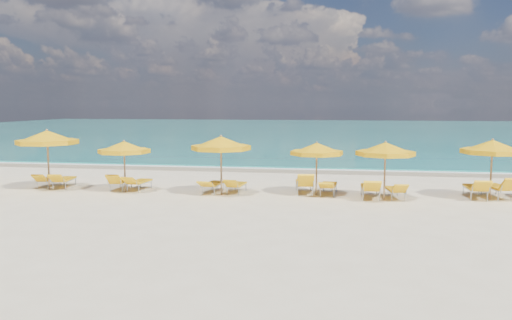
# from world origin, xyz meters

# --- Properties ---
(ground_plane) EXTENTS (120.00, 120.00, 0.00)m
(ground_plane) POSITION_xyz_m (0.00, 0.00, 0.00)
(ground_plane) COLOR beige
(ocean) EXTENTS (120.00, 80.00, 0.30)m
(ocean) POSITION_xyz_m (0.00, 48.00, 0.00)
(ocean) COLOR #157B73
(ocean) RESTS_ON ground
(wet_sand_band) EXTENTS (120.00, 2.60, 0.01)m
(wet_sand_band) POSITION_xyz_m (0.00, 7.40, 0.00)
(wet_sand_band) COLOR tan
(wet_sand_band) RESTS_ON ground
(foam_line) EXTENTS (120.00, 1.20, 0.03)m
(foam_line) POSITION_xyz_m (0.00, 8.20, 0.00)
(foam_line) COLOR white
(foam_line) RESTS_ON ground
(whitecap_near) EXTENTS (14.00, 0.36, 0.05)m
(whitecap_near) POSITION_xyz_m (-6.00, 17.00, 0.00)
(whitecap_near) COLOR white
(whitecap_near) RESTS_ON ground
(whitecap_far) EXTENTS (18.00, 0.30, 0.05)m
(whitecap_far) POSITION_xyz_m (8.00, 24.00, 0.00)
(whitecap_far) COLOR white
(whitecap_far) RESTS_ON ground
(umbrella_1) EXTENTS (3.35, 3.35, 2.56)m
(umbrella_1) POSITION_xyz_m (-8.54, -0.43, 2.18)
(umbrella_1) COLOR #9F7B4F
(umbrella_1) RESTS_ON ground
(umbrella_2) EXTENTS (2.64, 2.64, 2.14)m
(umbrella_2) POSITION_xyz_m (-5.12, -0.47, 1.83)
(umbrella_2) COLOR #9F7B4F
(umbrella_2) RESTS_ON ground
(umbrella_3) EXTENTS (2.75, 2.75, 2.39)m
(umbrella_3) POSITION_xyz_m (-1.08, -0.42, 2.04)
(umbrella_3) COLOR #9F7B4F
(umbrella_3) RESTS_ON ground
(umbrella_4) EXTENTS (2.57, 2.57, 2.14)m
(umbrella_4) POSITION_xyz_m (2.65, 0.16, 1.82)
(umbrella_4) COLOR #9F7B4F
(umbrella_4) RESTS_ON ground
(umbrella_5) EXTENTS (2.25, 2.25, 2.23)m
(umbrella_5) POSITION_xyz_m (5.23, -0.39, 1.90)
(umbrella_5) COLOR #9F7B4F
(umbrella_5) RESTS_ON ground
(umbrella_6) EXTENTS (2.63, 2.63, 2.32)m
(umbrella_6) POSITION_xyz_m (9.21, 0.38, 1.98)
(umbrella_6) COLOR #9F7B4F
(umbrella_6) RESTS_ON ground
(lounger_1_left) EXTENTS (0.70, 1.68, 0.70)m
(lounger_1_left) POSITION_xyz_m (-8.97, 0.17, 0.20)
(lounger_1_left) COLOR #A5A8AD
(lounger_1_left) RESTS_ON ground
(lounger_1_right) EXTENTS (0.87, 1.87, 0.75)m
(lounger_1_right) POSITION_xyz_m (-8.15, 0.05, 0.22)
(lounger_1_right) COLOR #A5A8AD
(lounger_1_right) RESTS_ON ground
(lounger_2_left) EXTENTS (0.72, 1.76, 0.80)m
(lounger_2_left) POSITION_xyz_m (-5.55, 0.04, 0.22)
(lounger_2_left) COLOR #A5A8AD
(lounger_2_left) RESTS_ON ground
(lounger_2_right) EXTENTS (0.72, 1.79, 0.72)m
(lounger_2_right) POSITION_xyz_m (-4.73, 0.04, 0.21)
(lounger_2_right) COLOR #A5A8AD
(lounger_2_right) RESTS_ON ground
(lounger_3_left) EXTENTS (0.75, 1.83, 0.64)m
(lounger_3_left) POSITION_xyz_m (-1.54, -0.01, 0.21)
(lounger_3_left) COLOR #A5A8AD
(lounger_3_left) RESTS_ON ground
(lounger_3_right) EXTENTS (0.67, 1.68, 0.69)m
(lounger_3_right) POSITION_xyz_m (-0.57, 0.09, 0.20)
(lounger_3_right) COLOR #A5A8AD
(lounger_3_right) RESTS_ON ground
(lounger_4_left) EXTENTS (0.89, 2.00, 0.96)m
(lounger_4_left) POSITION_xyz_m (2.16, 0.45, 0.25)
(lounger_4_left) COLOR #A5A8AD
(lounger_4_left) RESTS_ON ground
(lounger_4_right) EXTENTS (0.72, 1.89, 0.67)m
(lounger_4_right) POSITION_xyz_m (3.13, 0.38, 0.22)
(lounger_4_right) COLOR #A5A8AD
(lounger_4_right) RESTS_ON ground
(lounger_5_left) EXTENTS (0.70, 2.00, 0.87)m
(lounger_5_left) POSITION_xyz_m (4.73, -0.19, 0.24)
(lounger_5_left) COLOR #A5A8AD
(lounger_5_left) RESTS_ON ground
(lounger_5_right) EXTENTS (0.77, 1.71, 0.72)m
(lounger_5_right) POSITION_xyz_m (5.66, -0.07, 0.20)
(lounger_5_right) COLOR #A5A8AD
(lounger_5_right) RESTS_ON ground
(lounger_6_left) EXTENTS (0.67, 1.91, 0.86)m
(lounger_6_left) POSITION_xyz_m (8.72, 0.53, 0.24)
(lounger_6_left) COLOR #A5A8AD
(lounger_6_left) RESTS_ON ground
(lounger_6_right) EXTENTS (1.01, 2.01, 0.95)m
(lounger_6_right) POSITION_xyz_m (9.59, 0.72, 0.25)
(lounger_6_right) COLOR #A5A8AD
(lounger_6_right) RESTS_ON ground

